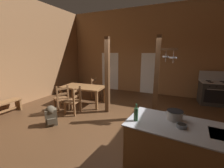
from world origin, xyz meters
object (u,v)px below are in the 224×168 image
(kitchen_island, at_px, (190,152))
(dining_table, at_px, (83,88))
(stove_range, at_px, (215,93))
(mixing_bowl_on_counter, at_px, (182,126))
(ladderback_chair_at_table_end, at_px, (74,101))
(ladderback_chair_near_window, at_px, (96,88))
(backpack, at_px, (51,115))
(bottle_tall_on_counter, at_px, (136,114))
(ladderback_chair_by_post, at_px, (62,98))
(stockpot_on_counter, at_px, (175,115))

(kitchen_island, xyz_separation_m, dining_table, (-3.75, 2.23, 0.21))
(kitchen_island, bearing_deg, stove_range, 75.11)
(mixing_bowl_on_counter, bearing_deg, stove_range, 73.16)
(ladderback_chair_at_table_end, height_order, mixing_bowl_on_counter, ladderback_chair_at_table_end)
(ladderback_chair_near_window, xyz_separation_m, mixing_bowl_on_counter, (3.47, -3.17, 0.46))
(dining_table, bearing_deg, backpack, -84.10)
(bottle_tall_on_counter, bearing_deg, backpack, 170.16)
(ladderback_chair_by_post, height_order, ladderback_chair_at_table_end, same)
(stove_range, distance_m, mixing_bowl_on_counter, 4.65)
(backpack, relative_size, stockpot_on_counter, 1.67)
(kitchen_island, distance_m, stove_range, 4.53)
(stove_range, height_order, stockpot_on_counter, stove_range)
(kitchen_island, relative_size, bottle_tall_on_counter, 7.01)
(stove_range, xyz_separation_m, bottle_tall_on_counter, (-2.10, -4.50, 0.53))
(dining_table, xyz_separation_m, bottle_tall_on_counter, (2.82, -2.35, 0.36))
(kitchen_island, relative_size, mixing_bowl_on_counter, 13.43)
(backpack, bearing_deg, ladderback_chair_by_post, 116.93)
(ladderback_chair_at_table_end, bearing_deg, stockpot_on_counter, -18.44)
(ladderback_chair_at_table_end, relative_size, bottle_tall_on_counter, 2.97)
(ladderback_chair_at_table_end, distance_m, backpack, 0.95)
(stove_range, height_order, ladderback_chair_at_table_end, stove_range)
(kitchen_island, xyz_separation_m, ladderback_chair_by_post, (-4.06, 1.33, 0.01))
(backpack, xyz_separation_m, stockpot_on_counter, (3.26, -0.12, 0.65))
(dining_table, height_order, mixing_bowl_on_counter, mixing_bowl_on_counter)
(kitchen_island, relative_size, ladderback_chair_at_table_end, 2.36)
(stove_range, bearing_deg, kitchen_island, -104.89)
(ladderback_chair_by_post, xyz_separation_m, mixing_bowl_on_counter, (3.88, -1.38, 0.46))
(dining_table, bearing_deg, stove_range, 23.60)
(kitchen_island, relative_size, backpack, 3.76)
(ladderback_chair_by_post, relative_size, mixing_bowl_on_counter, 5.70)
(mixing_bowl_on_counter, bearing_deg, bottle_tall_on_counter, -175.00)
(dining_table, height_order, ladderback_chair_by_post, ladderback_chair_by_post)
(kitchen_island, distance_m, mixing_bowl_on_counter, 0.51)
(ladderback_chair_by_post, distance_m, backpack, 1.13)
(dining_table, distance_m, ladderback_chair_at_table_end, 1.02)
(mixing_bowl_on_counter, bearing_deg, backpack, 173.44)
(ladderback_chair_at_table_end, bearing_deg, backpack, -95.26)
(stockpot_on_counter, bearing_deg, ladderback_chair_near_window, 139.14)
(kitchen_island, xyz_separation_m, stove_range, (1.16, 4.37, 0.04))
(ladderback_chair_at_table_end, bearing_deg, ladderback_chair_by_post, 174.50)
(stockpot_on_counter, bearing_deg, mixing_bowl_on_counter, -66.48)
(kitchen_island, distance_m, ladderback_chair_by_post, 4.27)
(dining_table, relative_size, ladderback_chair_by_post, 1.85)
(stove_range, relative_size, stockpot_on_counter, 3.70)
(stove_range, xyz_separation_m, ladderback_chair_at_table_end, (-4.63, -3.10, -0.03))
(kitchen_island, bearing_deg, mixing_bowl_on_counter, -162.37)
(ladderback_chair_near_window, xyz_separation_m, ladderback_chair_at_table_end, (0.18, -1.84, 0.00))
(dining_table, relative_size, ladderback_chair_at_table_end, 1.85)
(dining_table, distance_m, backpack, 1.94)
(ladderback_chair_near_window, bearing_deg, backpack, -88.01)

